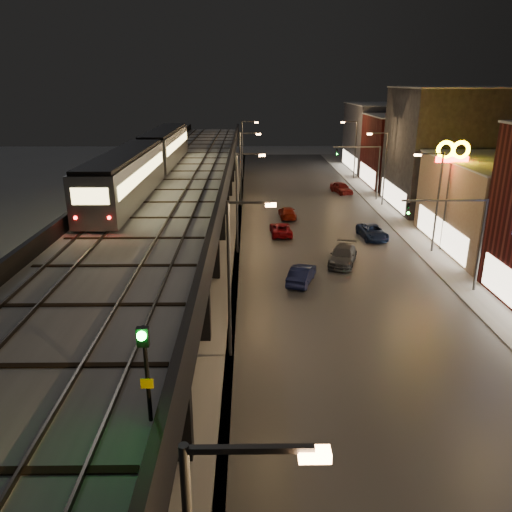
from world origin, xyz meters
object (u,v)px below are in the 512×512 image
object	(u,v)px
rail_signal	(145,356)
car_onc_dark	(372,232)
car_mid_silver	(281,230)
car_near_white	(302,275)
subway_train	(149,158)
car_onc_white	(343,256)
car_onc_red	(341,188)
car_mid_dark	(287,213)

from	to	relation	value
rail_signal	car_onc_dark	world-z (taller)	rail_signal
car_mid_silver	car_near_white	bearing A→B (deg)	91.56
subway_train	car_mid_silver	size ratio (longest dim) A/B	7.88
car_onc_white	car_onc_red	distance (m)	28.58
car_onc_white	car_mid_dark	bearing A→B (deg)	121.16
car_near_white	car_onc_red	xyz separation A→B (m)	(8.74, 32.47, 0.06)
car_mid_dark	car_onc_white	world-z (taller)	car_onc_white
car_onc_dark	car_onc_red	world-z (taller)	car_onc_red
car_mid_dark	car_near_white	bearing A→B (deg)	86.99
car_near_white	car_mid_silver	world-z (taller)	car_near_white
rail_signal	car_onc_dark	distance (m)	40.09
car_onc_dark	car_onc_white	distance (m)	8.29
car_onc_white	subway_train	bearing A→B (deg)	-178.68
subway_train	car_mid_dark	bearing A→B (deg)	37.49
subway_train	rail_signal	xyz separation A→B (m)	(6.40, -34.25, 0.22)
car_mid_dark	subway_train	bearing A→B (deg)	35.40
car_mid_silver	car_mid_dark	xyz separation A→B (m)	(1.14, 6.58, 0.02)
subway_train	car_onc_white	xyz separation A→B (m)	(16.83, -4.91, -7.58)
car_mid_silver	car_onc_white	bearing A→B (deg)	117.31
rail_signal	car_onc_red	distance (m)	60.00
subway_train	car_near_white	xyz separation A→B (m)	(12.88, -9.20, -7.59)
car_onc_white	car_onc_red	xyz separation A→B (m)	(4.80, 28.17, 0.04)
car_near_white	car_mid_dark	distance (m)	19.32
subway_train	car_onc_dark	xyz separation A→B (m)	(21.02, 2.24, -7.63)
car_onc_white	car_mid_silver	bearing A→B (deg)	137.05
car_near_white	car_onc_red	size ratio (longest dim) A/B	0.95
subway_train	rail_signal	distance (m)	34.84
subway_train	car_near_white	distance (m)	17.56
car_mid_silver	car_onc_dark	world-z (taller)	car_onc_dark
car_mid_dark	car_onc_dark	bearing A→B (deg)	132.70
subway_train	car_near_white	bearing A→B (deg)	-35.52
car_near_white	car_onc_white	size ratio (longest dim) A/B	0.86
car_near_white	car_mid_silver	bearing A→B (deg)	-67.84
car_onc_red	car_onc_white	bearing A→B (deg)	-115.65
car_mid_silver	rail_signal	bearing A→B (deg)	79.32
rail_signal	car_onc_white	distance (m)	32.10
car_near_white	car_onc_red	world-z (taller)	car_onc_red
rail_signal	car_onc_red	size ratio (longest dim) A/B	0.60
subway_train	car_onc_red	xyz separation A→B (m)	(21.63, 23.27, -7.53)
subway_train	car_near_white	world-z (taller)	subway_train
subway_train	car_mid_dark	world-z (taller)	subway_train
car_mid_dark	car_onc_dark	distance (m)	11.11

